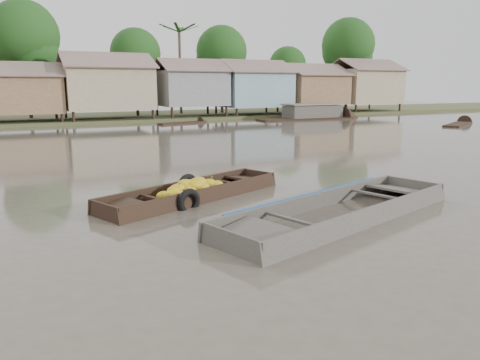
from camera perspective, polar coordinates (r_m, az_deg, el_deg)
name	(u,v)px	position (r m, az deg, el deg)	size (l,w,h in m)	color
ground	(259,220)	(10.40, 2.29, -4.86)	(120.00, 120.00, 0.00)	#514A3E
riverbank	(108,83)	(41.35, -15.83, 11.35)	(120.00, 12.47, 10.22)	#384723
banana_boat	(192,193)	(12.28, -5.92, -1.62)	(5.54, 3.26, 0.77)	black
viewer_boat	(340,215)	(10.80, 12.14, -4.24)	(7.02, 3.64, 0.55)	#3C3733
distant_boats	(289,117)	(38.92, 5.95, 7.61)	(48.56, 13.60, 1.38)	black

